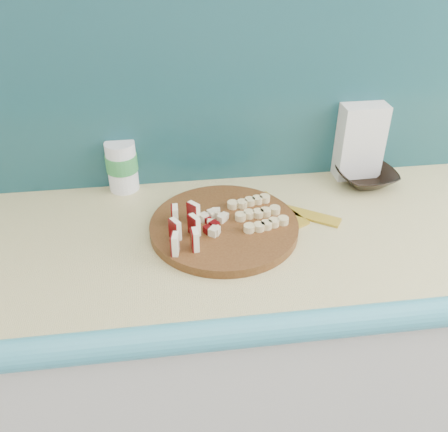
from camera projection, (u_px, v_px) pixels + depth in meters
name	position (u px, v px, depth m)	size (l,w,h in m)	color
kitchen_counter	(319.00, 354.00, 1.46)	(2.20, 0.63, 0.91)	silver
backsplash	(316.00, 87.00, 1.30)	(2.20, 0.02, 0.50)	teal
cutting_board	(224.00, 227.00, 1.19)	(0.36, 0.36, 0.02)	#3F220D
apple_wedges	(184.00, 227.00, 1.13)	(0.07, 0.15, 0.05)	#FEF3CB
apple_chunks	(215.00, 222.00, 1.18)	(0.06, 0.06, 0.02)	beige
banana_slices	(258.00, 213.00, 1.21)	(0.13, 0.15, 0.02)	#D2BB80
brown_bowl	(366.00, 177.00, 1.38)	(0.16, 0.16, 0.04)	black
flour_bag	(358.00, 140.00, 1.38)	(0.12, 0.09, 0.21)	silver
canister	(122.00, 165.00, 1.32)	(0.08, 0.08, 0.14)	white
banana_peel	(281.00, 213.00, 1.26)	(0.24, 0.20, 0.01)	gold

